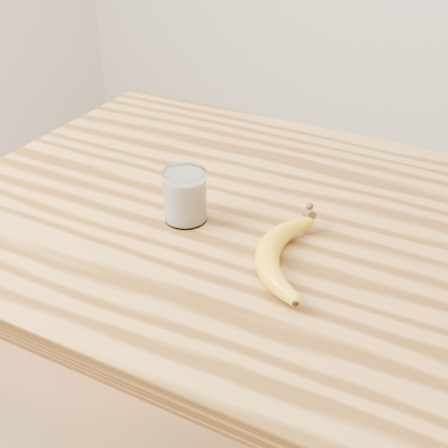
% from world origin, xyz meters
% --- Properties ---
extents(table, '(1.20, 0.80, 0.90)m').
position_xyz_m(table, '(0.00, 0.00, 0.77)').
color(table, '#A9783A').
rests_on(table, ground).
extents(smoothie_glass, '(0.07, 0.07, 0.09)m').
position_xyz_m(smoothie_glass, '(-0.16, -0.07, 0.94)').
color(smoothie_glass, white).
rests_on(smoothie_glass, table).
extents(banana, '(0.19, 0.32, 0.04)m').
position_xyz_m(banana, '(0.01, -0.12, 0.92)').
color(banana, gold).
rests_on(banana, table).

